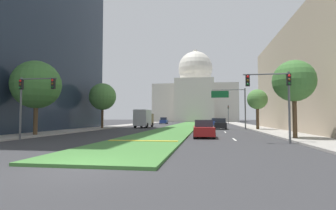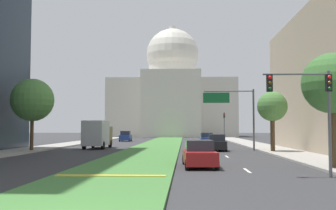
% 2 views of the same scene
% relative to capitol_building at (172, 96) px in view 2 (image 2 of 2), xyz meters
% --- Properties ---
extents(ground_plane, '(260.00, 260.00, 0.00)m').
position_rel_capitol_building_xyz_m(ground_plane, '(0.00, -49.98, -11.26)').
color(ground_plane, '#333335').
extents(grass_median, '(5.76, 91.37, 0.14)m').
position_rel_capitol_building_xyz_m(grass_median, '(0.00, -55.05, -11.19)').
color(grass_median, '#427A38').
rests_on(grass_median, ground_plane).
extents(median_curb_nose, '(5.18, 0.50, 0.04)m').
position_rel_capitol_building_xyz_m(median_curb_nose, '(0.00, -91.22, -11.10)').
color(median_curb_nose, gold).
rests_on(median_curb_nose, grass_median).
extents(lane_dashes_right, '(0.16, 39.20, 0.01)m').
position_rel_capitol_building_xyz_m(lane_dashes_right, '(6.97, -67.47, -11.26)').
color(lane_dashes_right, silver).
rests_on(lane_dashes_right, ground_plane).
extents(sidewalk_left, '(4.00, 91.37, 0.15)m').
position_rel_capitol_building_xyz_m(sidewalk_left, '(-13.05, -60.13, -11.19)').
color(sidewalk_left, '#9E9991').
rests_on(sidewalk_left, ground_plane).
extents(sidewalk_right, '(4.00, 91.37, 0.15)m').
position_rel_capitol_building_xyz_m(sidewalk_right, '(13.05, -60.13, -11.19)').
color(sidewalk_right, '#9E9991').
rests_on(sidewalk_right, ground_plane).
extents(capitol_building, '(33.85, 25.38, 31.03)m').
position_rel_capitol_building_xyz_m(capitol_building, '(0.00, 0.00, 0.00)').
color(capitol_building, beige).
rests_on(capitol_building, ground_plane).
extents(traffic_light_near_right, '(3.34, 0.35, 5.20)m').
position_rel_capitol_building_xyz_m(traffic_light_near_right, '(9.71, -90.12, -7.47)').
color(traffic_light_near_right, '#515456').
rests_on(traffic_light_near_right, ground_plane).
extents(traffic_light_far_right, '(0.28, 0.35, 5.20)m').
position_rel_capitol_building_xyz_m(traffic_light_far_right, '(10.55, -37.84, -7.95)').
color(traffic_light_far_right, '#515456').
rests_on(traffic_light_far_right, ground_plane).
extents(overhead_guide_sign, '(5.44, 0.20, 6.50)m').
position_rel_capitol_building_xyz_m(overhead_guide_sign, '(8.75, -67.51, -6.62)').
color(overhead_guide_sign, '#515456').
rests_on(overhead_guide_sign, ground_plane).
extents(street_tree_right_near, '(3.50, 3.50, 6.71)m').
position_rel_capitol_building_xyz_m(street_tree_right_near, '(11.97, -86.79, -6.34)').
color(street_tree_right_near, '#4C3823').
rests_on(street_tree_right_near, ground_plane).
extents(street_tree_left_mid, '(4.34, 4.34, 7.40)m').
position_rel_capitol_building_xyz_m(street_tree_left_mid, '(-12.03, -70.27, -6.06)').
color(street_tree_left_mid, '#4C3823').
rests_on(street_tree_left_mid, ground_plane).
extents(street_tree_right_mid, '(2.92, 2.92, 5.96)m').
position_rel_capitol_building_xyz_m(street_tree_right_mid, '(11.98, -70.85, -6.84)').
color(street_tree_right_mid, '#4C3823').
rests_on(street_tree_right_mid, ground_plane).
extents(sedan_lead_stopped, '(2.11, 4.69, 1.64)m').
position_rel_capitol_building_xyz_m(sedan_lead_stopped, '(4.35, -85.37, -10.49)').
color(sedan_lead_stopped, maroon).
rests_on(sedan_lead_stopped, ground_plane).
extents(sedan_midblock, '(2.04, 4.35, 1.72)m').
position_rel_capitol_building_xyz_m(sedan_midblock, '(6.80, -68.23, -10.46)').
color(sedan_midblock, black).
rests_on(sedan_midblock, ground_plane).
extents(sedan_distant, '(1.99, 4.46, 1.67)m').
position_rel_capitol_building_xyz_m(sedan_distant, '(6.60, -51.83, -10.48)').
color(sedan_distant, navy).
rests_on(sedan_distant, ground_plane).
extents(sedan_far_horizon, '(2.08, 4.69, 1.83)m').
position_rel_capitol_building_xyz_m(sedan_far_horizon, '(-7.16, -39.20, -10.41)').
color(sedan_far_horizon, navy).
rests_on(sedan_far_horizon, ground_plane).
extents(box_truck_delivery, '(2.40, 6.40, 3.20)m').
position_rel_capitol_building_xyz_m(box_truck_delivery, '(-6.70, -64.05, -9.59)').
color(box_truck_delivery, brown).
rests_on(box_truck_delivery, ground_plane).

